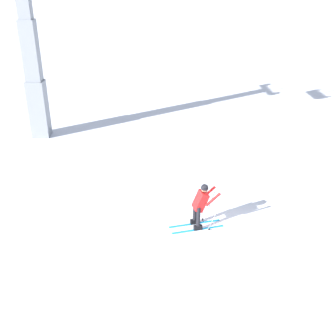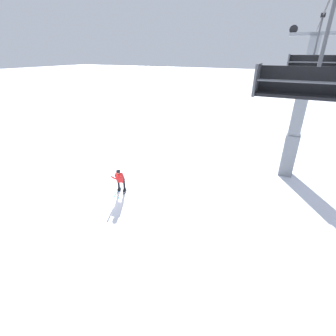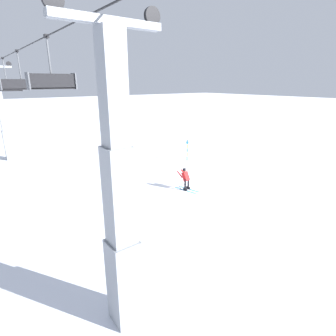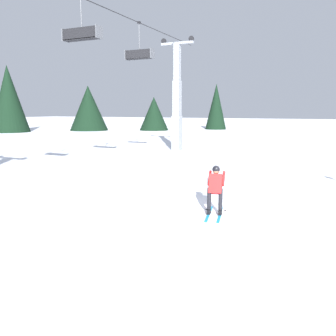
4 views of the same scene
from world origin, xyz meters
name	(u,v)px [view 1 (image 1 of 4)]	position (x,y,z in m)	size (l,w,h in m)	color
ground_plane	(228,242)	(0.00, 0.00, 0.00)	(260.00, 260.00, 0.00)	white
skier_carving_main	(201,203)	(-0.80, 0.93, 0.91)	(1.85, 0.91, 1.69)	#198CCC
lift_tower_near	(32,62)	(-8.05, 9.64, 3.76)	(0.85, 2.84, 9.12)	gray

